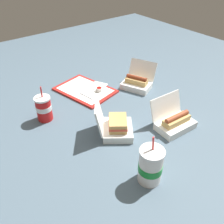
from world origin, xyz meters
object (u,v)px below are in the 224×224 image
at_px(ketchup_cup, 99,89).
at_px(soda_cup_front, 150,166).
at_px(clamshell_hotdog_right, 174,122).
at_px(plastic_fork, 87,96).
at_px(soda_cup_back, 44,108).
at_px(food_tray, 85,90).
at_px(clamshell_hotdog_left, 137,82).
at_px(clamshell_sandwich_back, 116,126).

distance_m(ketchup_cup, soda_cup_front, 0.75).
height_order(clamshell_hotdog_right, soda_cup_front, soda_cup_front).
bearing_deg(plastic_fork, soda_cup_front, 156.94).
distance_m(soda_cup_back, soda_cup_front, 0.68).
bearing_deg(ketchup_cup, soda_cup_back, 96.41).
bearing_deg(soda_cup_back, clamshell_hotdog_right, -134.11).
bearing_deg(soda_cup_back, food_tray, -70.58).
height_order(ketchup_cup, plastic_fork, ketchup_cup).
bearing_deg(clamshell_hotdog_left, plastic_fork, 73.97).
xyz_separation_m(ketchup_cup, soda_cup_front, (-0.71, 0.25, 0.06)).
bearing_deg(clamshell_hotdog_right, plastic_fork, 21.09).
bearing_deg(clamshell_sandwich_back, clamshell_hotdog_left, -55.40).
distance_m(clamshell_hotdog_left, soda_cup_back, 0.65).
relative_size(clamshell_sandwich_back, soda_cup_front, 1.11).
height_order(ketchup_cup, soda_cup_front, soda_cup_front).
relative_size(food_tray, ketchup_cup, 10.49).
xyz_separation_m(plastic_fork, clamshell_sandwich_back, (-0.38, 0.07, 0.03)).
height_order(food_tray, clamshell_sandwich_back, clamshell_sandwich_back).
distance_m(food_tray, clamshell_sandwich_back, 0.47).
bearing_deg(clamshell_hotdog_right, food_tray, 15.24).
height_order(plastic_fork, clamshell_hotdog_left, clamshell_hotdog_left).
relative_size(food_tray, soda_cup_front, 1.84).
bearing_deg(food_tray, clamshell_hotdog_left, -120.38).
bearing_deg(food_tray, ketchup_cup, -140.95).
distance_m(clamshell_hotdog_right, clamshell_hotdog_left, 0.46).
bearing_deg(soda_cup_back, plastic_fork, -82.16).
bearing_deg(clamshell_hotdog_right, soda_cup_back, 45.89).
height_order(clamshell_hotdog_right, clamshell_hotdog_left, clamshell_hotdog_right).
height_order(clamshell_hotdog_right, soda_cup_back, soda_cup_back).
relative_size(plastic_fork, clamshell_hotdog_left, 0.44).
distance_m(ketchup_cup, soda_cup_back, 0.41).
xyz_separation_m(clamshell_hotdog_left, soda_cup_front, (-0.61, 0.49, 0.04)).
relative_size(clamshell_hotdog_right, soda_cup_back, 1.05).
xyz_separation_m(ketchup_cup, clamshell_hotdog_right, (-0.54, -0.11, 0.01)).
xyz_separation_m(food_tray, clamshell_hotdog_left, (-0.18, -0.30, 0.03)).
bearing_deg(ketchup_cup, clamshell_hotdog_right, -168.84).
bearing_deg(plastic_fork, ketchup_cup, -99.34).
relative_size(plastic_fork, soda_cup_back, 0.54).
bearing_deg(clamshell_hotdog_right, clamshell_sandwich_back, 60.36).
height_order(clamshell_sandwich_back, clamshell_hotdog_left, clamshell_sandwich_back).
relative_size(clamshell_hotdog_right, soda_cup_front, 0.93).
bearing_deg(clamshell_sandwich_back, ketchup_cup, -23.64).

